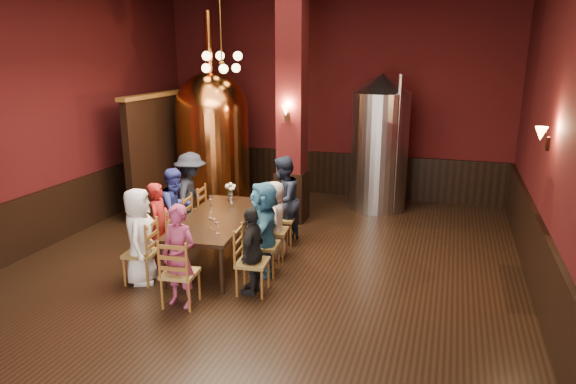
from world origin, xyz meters
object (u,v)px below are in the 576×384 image
(person_1, at_px, (160,224))
(rose_vase, at_px, (230,189))
(person_2, at_px, (177,209))
(steel_vessel, at_px, (380,143))
(dining_table, at_px, (218,220))
(person_0, at_px, (139,236))
(copper_kettle, at_px, (213,138))

(person_1, distance_m, rose_vase, 1.50)
(person_2, height_order, steel_vessel, steel_vessel)
(dining_table, xyz_separation_m, person_0, (-0.74, -1.09, 0.03))
(person_2, xyz_separation_m, rose_vase, (0.70, 0.67, 0.25))
(steel_vessel, xyz_separation_m, rose_vase, (-2.22, -2.79, -0.48))
(person_1, relative_size, person_2, 0.94)
(person_2, distance_m, copper_kettle, 2.78)
(copper_kettle, distance_m, rose_vase, 2.37)
(person_2, xyz_separation_m, copper_kettle, (-0.56, 2.61, 0.78))
(person_2, distance_m, rose_vase, 1.00)
(copper_kettle, bearing_deg, rose_vase, -57.05)
(dining_table, bearing_deg, person_2, 158.78)
(person_0, distance_m, person_2, 1.33)
(person_1, xyz_separation_m, steel_vessel, (2.84, 4.12, 0.77))
(steel_vessel, bearing_deg, person_2, -130.07)
(person_0, xyz_separation_m, person_2, (-0.14, 1.32, -0.00))
(person_0, distance_m, steel_vessel, 5.58)
(person_0, relative_size, copper_kettle, 0.35)
(person_0, bearing_deg, person_2, -14.69)
(person_1, distance_m, steel_vessel, 5.07)
(steel_vessel, bearing_deg, dining_table, -118.79)
(person_0, bearing_deg, rose_vase, -36.37)
(dining_table, height_order, person_2, person_2)
(person_0, distance_m, person_1, 0.67)
(dining_table, xyz_separation_m, person_1, (-0.81, -0.42, -0.01))
(copper_kettle, bearing_deg, person_1, -79.08)
(person_0, bearing_deg, copper_kettle, -10.74)
(steel_vessel, bearing_deg, person_1, -124.61)
(rose_vase, bearing_deg, person_1, -115.20)
(copper_kettle, distance_m, steel_vessel, 3.58)
(rose_vase, bearing_deg, dining_table, -78.59)
(steel_vessel, distance_m, rose_vase, 3.60)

